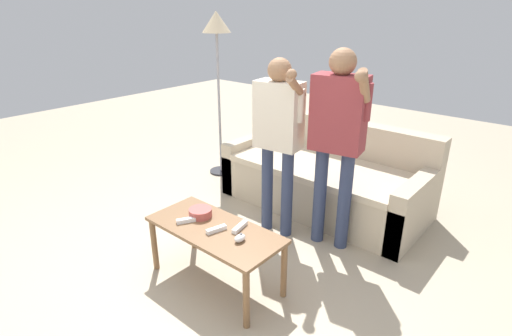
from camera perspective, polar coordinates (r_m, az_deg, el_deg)
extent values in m
plane|color=tan|center=(3.23, -7.24, -13.84)|extent=(12.00, 12.00, 0.00)
cube|color=#B7A88E|center=(4.05, 9.64, -2.64)|extent=(1.96, 0.92, 0.41)
cube|color=#C6B59A|center=(3.90, 9.30, 0.18)|extent=(1.68, 0.80, 0.06)
cube|color=#B7A88E|center=(4.21, 12.63, 4.06)|extent=(1.96, 0.18, 0.40)
cube|color=#B7A88E|center=(4.51, -0.15, 1.32)|extent=(0.14, 0.92, 0.56)
cube|color=#B7A88E|center=(3.70, 21.81, -5.34)|extent=(0.14, 0.92, 0.56)
cube|color=brown|center=(2.83, -5.93, -8.71)|extent=(1.00, 0.45, 0.03)
cylinder|color=brown|center=(3.17, -14.30, -10.52)|extent=(0.04, 0.04, 0.43)
cylinder|color=brown|center=(2.59, -1.39, -18.24)|extent=(0.04, 0.04, 0.43)
cylinder|color=brown|center=(3.36, -8.98, -8.00)|extent=(0.04, 0.04, 0.43)
cylinder|color=brown|center=(2.82, 4.00, -14.34)|extent=(0.04, 0.04, 0.43)
cylinder|color=#B24C47|center=(2.97, -7.93, -6.31)|extent=(0.17, 0.17, 0.06)
ellipsoid|color=white|center=(2.66, -2.31, -9.95)|extent=(0.06, 0.09, 0.05)
cylinder|color=#4C4C51|center=(2.65, -2.14, -9.35)|extent=(0.02, 0.02, 0.01)
cylinder|color=#2D2D33|center=(4.90, -4.94, -0.42)|extent=(0.28, 0.28, 0.02)
cylinder|color=gray|center=(4.65, -5.27, 8.81)|extent=(0.03, 0.03, 1.59)
cone|color=#C1AD89|center=(4.52, -5.70, 20.05)|extent=(0.31, 0.31, 0.22)
cylinder|color=#2D3856|center=(3.37, 9.09, -3.89)|extent=(0.11, 0.11, 0.84)
cylinder|color=#2D3856|center=(3.31, 12.48, -4.65)|extent=(0.11, 0.11, 0.84)
cube|color=brown|center=(3.10, 11.71, 7.61)|extent=(0.43, 0.28, 0.58)
sphere|color=#936B4C|center=(3.02, 12.29, 14.58)|extent=(0.20, 0.20, 0.20)
cylinder|color=#936B4C|center=(3.17, 8.23, 7.68)|extent=(0.07, 0.07, 0.55)
cylinder|color=brown|center=(3.02, 15.51, 9.05)|extent=(0.07, 0.07, 0.27)
cylinder|color=#936B4C|center=(2.88, 15.18, 11.23)|extent=(0.10, 0.22, 0.26)
sphere|color=#936B4C|center=(2.76, 14.70, 12.50)|extent=(0.08, 0.08, 0.08)
cylinder|color=#2D3856|center=(3.52, 1.61, -2.88)|extent=(0.10, 0.10, 0.80)
cylinder|color=#2D3856|center=(3.43, 4.44, -3.65)|extent=(0.10, 0.10, 0.80)
cube|color=beige|center=(3.24, 3.24, 7.51)|extent=(0.40, 0.25, 0.55)
sphere|color=#936B4C|center=(3.17, 3.38, 13.78)|extent=(0.19, 0.19, 0.19)
cylinder|color=#936B4C|center=(3.34, 0.41, 7.56)|extent=(0.07, 0.07, 0.52)
cylinder|color=beige|center=(3.13, 6.30, 8.84)|extent=(0.07, 0.07, 0.26)
cylinder|color=#936B4C|center=(3.03, 5.74, 11.42)|extent=(0.09, 0.25, 0.20)
sphere|color=#936B4C|center=(2.94, 5.10, 13.17)|extent=(0.08, 0.08, 0.08)
cube|color=white|center=(2.80, -2.33, -8.40)|extent=(0.07, 0.16, 0.03)
cylinder|color=silver|center=(2.81, -2.03, -7.85)|extent=(0.01, 0.01, 0.00)
cube|color=silver|center=(2.75, -2.85, -8.54)|extent=(0.02, 0.02, 0.00)
cube|color=white|center=(2.78, -5.67, -8.70)|extent=(0.07, 0.15, 0.03)
cylinder|color=silver|center=(2.78, -5.21, -8.25)|extent=(0.01, 0.01, 0.00)
cube|color=silver|center=(2.75, -6.50, -8.65)|extent=(0.02, 0.02, 0.00)
cube|color=white|center=(2.92, -9.80, -7.34)|extent=(0.11, 0.15, 0.03)
cylinder|color=silver|center=(2.91, -9.30, -6.96)|extent=(0.01, 0.01, 0.00)
cube|color=silver|center=(2.90, -10.71, -7.18)|extent=(0.02, 0.02, 0.00)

